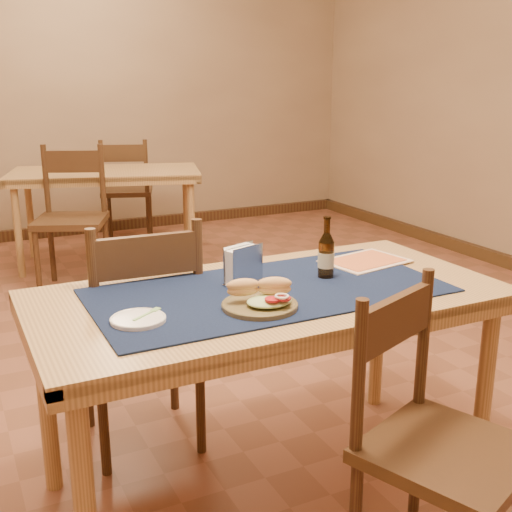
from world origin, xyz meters
name	(u,v)px	position (x,y,z in m)	size (l,w,h in m)	color
room	(183,91)	(0.00, 0.00, 1.40)	(6.04, 7.04, 2.84)	brown
main_table	(269,314)	(0.00, -0.80, 0.67)	(1.60, 0.80, 0.75)	tan
placemat	(269,290)	(0.00, -0.80, 0.75)	(1.20, 0.60, 0.01)	#111D3E
baseboard	(191,381)	(0.00, 0.00, 0.05)	(6.00, 7.00, 0.10)	#442E18
back_table	(106,181)	(0.20, 2.36, 0.67)	(1.59, 1.10, 0.75)	tan
chair_main_far	(141,330)	(-0.33, -0.35, 0.50)	(0.47, 0.47, 0.96)	#442E18
chair_main_near	(435,440)	(0.20, -1.43, 0.47)	(0.54, 0.54, 0.90)	#442E18
chair_back_near	(72,216)	(-0.18, 1.85, 0.52)	(0.60, 0.60, 1.00)	#442E18
chair_back_far	(127,189)	(0.51, 2.94, 0.49)	(0.55, 0.55, 0.94)	#442E18
sandwich_plate	(262,300)	(-0.10, -0.95, 0.78)	(0.24, 0.24, 0.09)	brown
side_plate	(138,319)	(-0.48, -0.89, 0.76)	(0.17, 0.17, 0.01)	white
fork	(149,313)	(-0.45, -0.87, 0.77)	(0.11, 0.08, 0.00)	#8BD072
beer_bottle	(326,255)	(0.25, -0.76, 0.84)	(0.06, 0.06, 0.22)	#43270B
napkin_holder	(243,265)	(-0.05, -0.69, 0.82)	(0.16, 0.10, 0.14)	silver
menu_card	(365,261)	(0.50, -0.66, 0.76)	(0.35, 0.28, 0.01)	beige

